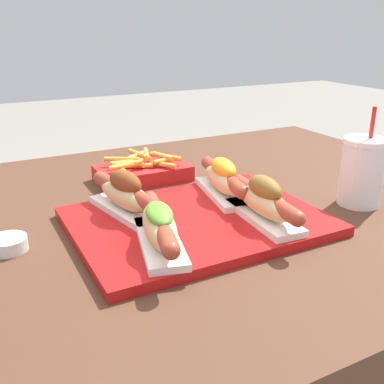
% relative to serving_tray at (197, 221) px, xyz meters
% --- Properties ---
extents(patio_table, '(1.34, 0.96, 0.70)m').
position_rel_serving_tray_xyz_m(patio_table, '(0.03, 0.10, -0.36)').
color(patio_table, '#4C2D1E').
rests_on(patio_table, ground_plane).
extents(serving_tray, '(0.43, 0.32, 0.02)m').
position_rel_serving_tray_xyz_m(serving_tray, '(0.00, 0.00, 0.00)').
color(serving_tray, '#B71414').
rests_on(serving_tray, patio_table).
extents(hot_dog_0, '(0.10, 0.21, 0.07)m').
position_rel_serving_tray_xyz_m(hot_dog_0, '(-0.10, -0.07, 0.04)').
color(hot_dog_0, white).
rests_on(hot_dog_0, serving_tray).
extents(hot_dog_1, '(0.07, 0.22, 0.08)m').
position_rel_serving_tray_xyz_m(hot_dog_1, '(0.10, -0.07, 0.04)').
color(hot_dog_1, white).
rests_on(hot_dog_1, serving_tray).
extents(hot_dog_2, '(0.09, 0.21, 0.08)m').
position_rel_serving_tray_xyz_m(hot_dog_2, '(-0.11, 0.07, 0.04)').
color(hot_dog_2, white).
rests_on(hot_dog_2, serving_tray).
extents(hot_dog_3, '(0.09, 0.22, 0.08)m').
position_rel_serving_tray_xyz_m(hot_dog_3, '(0.09, 0.07, 0.04)').
color(hot_dog_3, white).
rests_on(hot_dog_3, serving_tray).
extents(sauce_bowl, '(0.06, 0.06, 0.02)m').
position_rel_serving_tray_xyz_m(sauce_bowl, '(-0.31, 0.06, 0.00)').
color(sauce_bowl, silver).
rests_on(sauce_bowl, patio_table).
extents(drink_cup, '(0.09, 0.09, 0.19)m').
position_rel_serving_tray_xyz_m(drink_cup, '(0.34, -0.06, 0.06)').
color(drink_cup, white).
rests_on(drink_cup, patio_table).
extents(fries_basket, '(0.21, 0.14, 0.06)m').
position_rel_serving_tray_xyz_m(fries_basket, '(0.01, 0.28, 0.01)').
color(fries_basket, red).
rests_on(fries_basket, patio_table).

